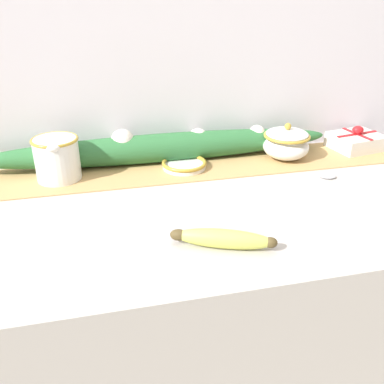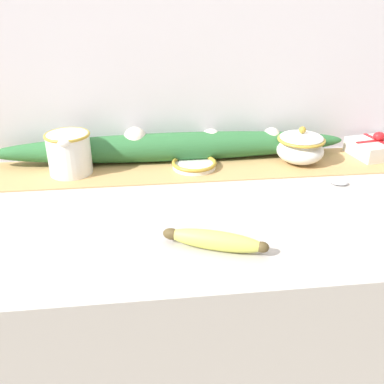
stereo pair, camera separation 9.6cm
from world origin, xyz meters
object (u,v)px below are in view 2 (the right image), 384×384
Objects in this scene: gift_box at (377,147)px; sugar_bowl at (300,147)px; cream_pitcher at (69,152)px; small_dish at (194,164)px; spoon at (336,183)px; banana at (215,240)px.

sugar_bowl is at bearing -173.44° from gift_box.
cream_pitcher reaches higher than gift_box.
small_dish is at bearing -179.18° from sugar_bowl.
small_dish is 0.38m from spoon.
gift_box is at bearing 37.75° from banana.
spoon is 0.27m from gift_box.
cream_pitcher is 0.90m from gift_box.
banana is 0.45m from spoon.
cream_pitcher is 0.65m from sugar_bowl.
small_dish is at bearing -0.93° from cream_pitcher.
small_dish is (0.34, -0.01, -0.05)m from cream_pitcher.
gift_box reaches higher than small_dish.
sugar_bowl is 0.66× the size of banana.
small_dish reaches higher than spoon.
cream_pitcher is 1.05× the size of sugar_bowl.
small_dish is 0.61× the size of banana.
sugar_bowl reaches higher than banana.
cream_pitcher is at bearing -179.08° from spoon.
spoon is at bearing -22.45° from small_dish.
gift_box is (0.20, 0.18, 0.02)m from spoon.
banana is (-0.01, -0.41, 0.01)m from small_dish.
cream_pitcher is at bearing 128.67° from banana.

